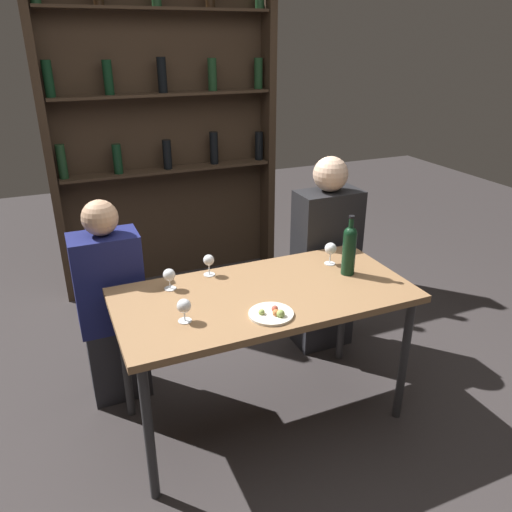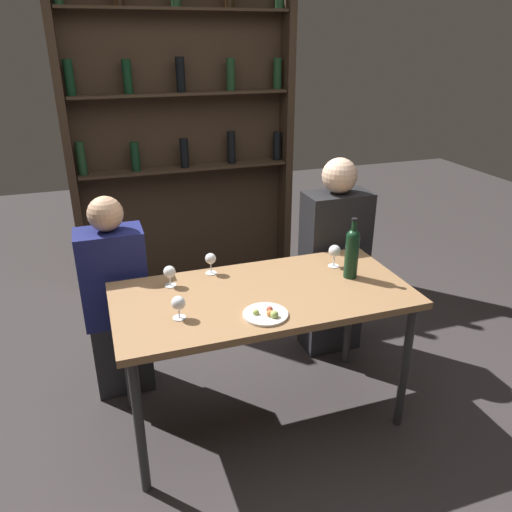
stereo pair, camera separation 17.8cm
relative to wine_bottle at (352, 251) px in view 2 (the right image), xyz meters
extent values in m
plane|color=#332D2D|center=(-0.49, -0.02, -0.91)|extent=(10.00, 10.00, 0.00)
cube|color=olive|center=(-0.49, -0.02, -0.16)|extent=(1.46, 0.71, 0.04)
cylinder|color=#2D2D30|center=(-1.16, -0.31, -0.55)|extent=(0.04, 0.04, 0.73)
cylinder|color=#2D2D30|center=(0.18, -0.31, -0.55)|extent=(0.04, 0.04, 0.73)
cylinder|color=#2D2D30|center=(-1.16, 0.28, -0.55)|extent=(0.04, 0.04, 0.73)
cylinder|color=#2D2D30|center=(0.18, 0.28, -0.55)|extent=(0.04, 0.04, 0.73)
cube|color=#38281C|center=(-0.49, 1.95, 0.21)|extent=(1.72, 0.02, 2.24)
cube|color=#38281C|center=(-1.35, 1.84, 0.21)|extent=(0.06, 0.18, 2.24)
cube|color=#38281C|center=(0.37, 1.84, 0.21)|extent=(0.06, 0.18, 2.24)
cube|color=#38281C|center=(-0.49, 1.84, 0.04)|extent=(1.64, 0.18, 0.02)
cylinder|color=#19381E|center=(-1.27, 1.85, 0.17)|extent=(0.07, 0.07, 0.25)
cylinder|color=black|center=(-0.87, 1.84, 0.16)|extent=(0.07, 0.07, 0.22)
cylinder|color=black|center=(-0.49, 1.83, 0.16)|extent=(0.07, 0.07, 0.23)
cylinder|color=black|center=(-0.10, 1.85, 0.18)|extent=(0.07, 0.07, 0.26)
cylinder|color=black|center=(0.29, 1.85, 0.17)|extent=(0.07, 0.07, 0.23)
cube|color=#38281C|center=(-0.49, 1.84, 0.61)|extent=(1.64, 0.18, 0.02)
cylinder|color=black|center=(-1.27, 1.84, 0.74)|extent=(0.07, 0.07, 0.24)
cylinder|color=black|center=(-0.87, 1.85, 0.74)|extent=(0.07, 0.07, 0.24)
cylinder|color=black|center=(-0.48, 1.84, 0.75)|extent=(0.07, 0.07, 0.25)
cylinder|color=#19381E|center=(-0.10, 1.84, 0.74)|extent=(0.07, 0.07, 0.24)
cylinder|color=#19381E|center=(0.29, 1.85, 0.74)|extent=(0.07, 0.07, 0.23)
cube|color=#38281C|center=(-0.49, 1.84, 1.18)|extent=(1.64, 0.18, 0.02)
cylinder|color=black|center=(0.00, 0.00, -0.03)|extent=(0.07, 0.07, 0.23)
sphere|color=black|center=(0.00, 0.00, 0.08)|extent=(0.07, 0.07, 0.07)
cylinder|color=black|center=(0.00, 0.00, 0.12)|extent=(0.03, 0.03, 0.08)
cylinder|color=black|center=(0.00, 0.00, 0.17)|extent=(0.03, 0.03, 0.01)
cylinder|color=silver|center=(-0.91, 0.20, -0.14)|extent=(0.06, 0.06, 0.00)
cylinder|color=silver|center=(-0.91, 0.20, -0.11)|extent=(0.01, 0.01, 0.06)
sphere|color=silver|center=(-0.91, 0.20, -0.07)|extent=(0.06, 0.06, 0.06)
cylinder|color=silver|center=(-0.92, -0.13, -0.14)|extent=(0.06, 0.06, 0.00)
cylinder|color=silver|center=(-0.92, -0.13, -0.11)|extent=(0.01, 0.01, 0.06)
sphere|color=silver|center=(-0.92, -0.13, -0.07)|extent=(0.06, 0.06, 0.06)
cylinder|color=silver|center=(-0.02, 0.14, -0.14)|extent=(0.06, 0.06, 0.00)
cylinder|color=silver|center=(-0.02, 0.14, -0.11)|extent=(0.01, 0.01, 0.07)
sphere|color=silver|center=(-0.02, 0.14, -0.05)|extent=(0.07, 0.07, 0.07)
cylinder|color=silver|center=(-0.68, 0.27, -0.14)|extent=(0.06, 0.06, 0.00)
cylinder|color=silver|center=(-0.68, 0.27, -0.11)|extent=(0.01, 0.01, 0.07)
sphere|color=silver|center=(-0.68, 0.27, -0.06)|extent=(0.06, 0.06, 0.06)
cylinder|color=silver|center=(-0.55, -0.23, -0.14)|extent=(0.20, 0.20, 0.01)
sphere|color=#B74C3D|center=(-0.53, -0.22, -0.12)|extent=(0.03, 0.03, 0.03)
sphere|color=#99B256|center=(-0.60, -0.22, -0.13)|extent=(0.03, 0.03, 0.03)
sphere|color=#C67038|center=(-0.54, -0.26, -0.12)|extent=(0.03, 0.03, 0.03)
sphere|color=#99B256|center=(-0.53, -0.28, -0.12)|extent=(0.04, 0.04, 0.04)
cube|color=#26262B|center=(-1.17, 0.49, -0.68)|extent=(0.32, 0.22, 0.45)
cube|color=navy|center=(-1.17, 0.49, -0.19)|extent=(0.35, 0.22, 0.54)
sphere|color=tan|center=(-1.17, 0.49, 0.17)|extent=(0.18, 0.18, 0.18)
cube|color=#26262B|center=(0.17, 0.49, -0.68)|extent=(0.36, 0.22, 0.45)
cube|color=black|center=(0.17, 0.49, -0.15)|extent=(0.40, 0.22, 0.61)
sphere|color=beige|center=(0.17, 0.49, 0.26)|extent=(0.21, 0.21, 0.21)
camera|label=1|loc=(-1.38, -2.00, 1.00)|focal=35.00mm
camera|label=2|loc=(-1.22, -2.06, 1.00)|focal=35.00mm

